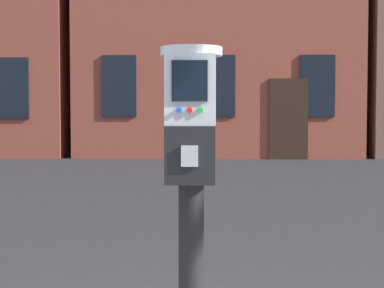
{
  "coord_description": "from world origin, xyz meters",
  "views": [
    {
      "loc": [
        0.01,
        -2.34,
        1.24
      ],
      "look_at": [
        -0.05,
        -0.04,
        1.12
      ],
      "focal_mm": 58.92,
      "sensor_mm": 36.0,
      "label": 1
    }
  ],
  "objects": [
    {
      "name": "parking_meter_twin_adjacent",
      "position": [
        -0.05,
        -0.14,
        1.05
      ],
      "size": [
        0.22,
        0.25,
        1.32
      ],
      "rotation": [
        0.0,
        0.0,
        -1.59
      ],
      "color": "black",
      "rests_on": "sidewalk_slab"
    }
  ]
}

